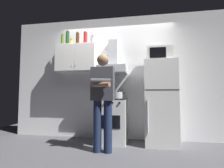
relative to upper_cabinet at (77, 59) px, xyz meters
name	(u,v)px	position (x,y,z in m)	size (l,w,h in m)	color
ground_plane	(112,146)	(0.85, -0.37, -1.75)	(7.00, 7.00, 0.00)	#4C4C51
back_wall_tiled	(116,77)	(0.85, 0.23, -0.40)	(4.80, 0.10, 2.70)	white
upper_cabinet	(77,59)	(0.00, 0.00, 0.00)	(0.90, 0.37, 0.60)	white
stove_oven	(112,120)	(0.80, -0.13, -1.32)	(0.60, 0.62, 0.87)	silver
range_hood	(113,64)	(0.80, 0.00, -0.15)	(0.60, 0.44, 0.75)	#B7BABF
refrigerator	(160,102)	(1.75, -0.12, -0.95)	(0.60, 0.62, 1.60)	white
microwave	(159,55)	(1.75, -0.11, -0.01)	(0.48, 0.37, 0.28)	silver
person_standing	(103,97)	(0.75, -0.73, -0.85)	(0.38, 0.33, 1.64)	#192342
cooking_pot	(117,95)	(0.93, -0.24, -0.81)	(0.31, 0.21, 0.13)	#B7BABF
bottle_soda_red	(85,39)	(0.19, -0.01, 0.44)	(0.08, 0.08, 0.30)	red
bottle_olive_oil	(62,40)	(-0.34, -0.03, 0.43)	(0.06, 0.06, 0.26)	#4C6B19
bottle_wine_green	(68,39)	(-0.24, 0.01, 0.47)	(0.08, 0.08, 0.35)	#19471E
bottle_spice_jar	(71,42)	(-0.14, -0.03, 0.36)	(0.06, 0.06, 0.14)	gold
bottle_rum_dark	(78,39)	(0.01, -0.01, 0.44)	(0.07, 0.07, 0.30)	#47230F
bottle_canister_steel	(93,40)	(0.35, 0.00, 0.39)	(0.09, 0.09, 0.20)	#B2B5BA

